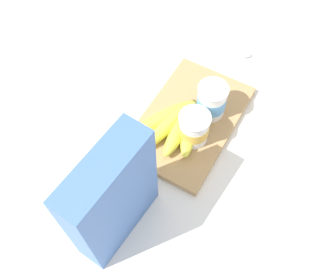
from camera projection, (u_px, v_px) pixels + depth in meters
name	position (u px, v px, depth m)	size (l,w,h in m)	color
ground_plane	(189.00, 123.00, 0.96)	(2.40, 2.40, 0.00)	silver
cutting_board	(189.00, 121.00, 0.95)	(0.34, 0.21, 0.02)	tan
cereal_box	(112.00, 198.00, 0.71)	(0.19, 0.06, 0.27)	#4770B7
yogurt_cup_front	(212.00, 101.00, 0.92)	(0.07, 0.07, 0.09)	white
yogurt_cup_back	(194.00, 128.00, 0.88)	(0.07, 0.07, 0.08)	white
banana_bunch	(175.00, 124.00, 0.92)	(0.19, 0.17, 0.04)	yellow
spoon	(235.00, 53.00, 1.07)	(0.06, 0.13, 0.01)	silver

